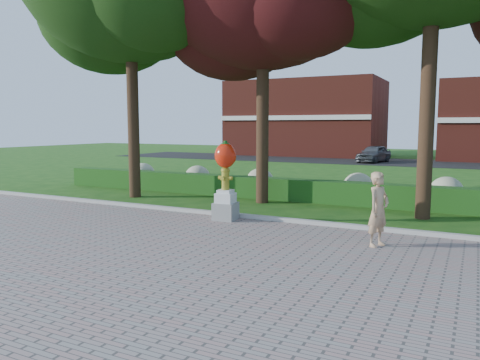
% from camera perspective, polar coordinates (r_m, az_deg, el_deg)
% --- Properties ---
extents(ground, '(100.00, 100.00, 0.00)m').
position_cam_1_polar(ground, '(10.84, -0.71, -8.14)').
color(ground, '#1A4B12').
rests_on(ground, ground).
extents(walkway, '(40.00, 14.00, 0.04)m').
position_cam_1_polar(walkway, '(7.69, -15.13, -14.48)').
color(walkway, gray).
rests_on(walkway, ground).
extents(curb, '(40.00, 0.18, 0.15)m').
position_cam_1_polar(curb, '(13.49, 5.24, -4.91)').
color(curb, '#ADADA5').
rests_on(curb, ground).
extents(lawn_hedge, '(24.00, 0.70, 0.80)m').
position_cam_1_polar(lawn_hedge, '(17.16, 10.20, -1.41)').
color(lawn_hedge, '#204C15').
rests_on(lawn_hedge, ground).
extents(hydrangea_row, '(20.10, 1.10, 0.99)m').
position_cam_1_polar(hydrangea_row, '(17.95, 12.87, -0.64)').
color(hydrangea_row, '#B7BA8E').
rests_on(hydrangea_row, ground).
extents(street, '(50.00, 8.00, 0.02)m').
position_cam_1_polar(street, '(37.71, 19.45, 2.03)').
color(street, black).
rests_on(street, ground).
extents(building_left, '(14.00, 8.00, 7.00)m').
position_cam_1_polar(building_left, '(45.78, 8.04, 7.45)').
color(building_left, maroon).
rests_on(building_left, ground).
extents(hydrant_sculpture, '(0.68, 0.68, 2.30)m').
position_cam_1_polar(hydrant_sculpture, '(13.52, -1.79, 0.22)').
color(hydrant_sculpture, gray).
rests_on(hydrant_sculpture, walkway).
extents(woman, '(0.62, 0.73, 1.70)m').
position_cam_1_polar(woman, '(11.03, 16.52, -3.43)').
color(woman, tan).
rests_on(woman, walkway).
extents(parked_car, '(2.30, 4.09, 1.31)m').
position_cam_1_polar(parked_car, '(37.08, 15.98, 3.12)').
color(parked_car, '#45494D').
rests_on(parked_car, street).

